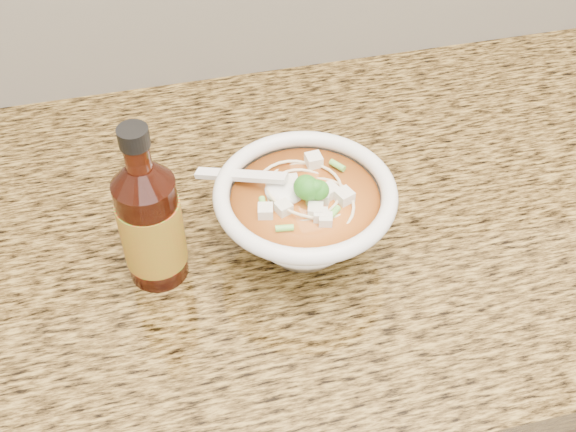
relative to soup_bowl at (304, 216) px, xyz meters
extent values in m
cube|color=#362210|center=(0.16, 0.06, -0.52)|extent=(4.00, 0.65, 0.86)
cube|color=olive|center=(0.16, 0.06, -0.07)|extent=(4.00, 0.68, 0.04)
cylinder|color=white|center=(0.00, 0.00, -0.04)|extent=(0.09, 0.09, 0.01)
torus|color=white|center=(0.00, 0.00, 0.04)|extent=(0.21, 0.21, 0.02)
torus|color=beige|center=(0.01, -0.02, 0.03)|extent=(0.10, 0.10, 0.00)
torus|color=beige|center=(-0.01, 0.00, 0.03)|extent=(0.11, 0.11, 0.00)
torus|color=beige|center=(0.01, -0.01, 0.03)|extent=(0.12, 0.12, 0.00)
torus|color=beige|center=(0.00, 0.00, 0.02)|extent=(0.08, 0.08, 0.00)
torus|color=beige|center=(0.00, -0.02, 0.02)|extent=(0.07, 0.07, 0.00)
torus|color=beige|center=(-0.01, -0.01, 0.02)|extent=(0.12, 0.12, 0.00)
torus|color=beige|center=(-0.01, 0.01, 0.02)|extent=(0.09, 0.09, 0.00)
cube|color=silver|center=(-0.01, -0.04, 0.03)|extent=(0.02, 0.02, 0.02)
cube|color=silver|center=(0.00, -0.02, 0.03)|extent=(0.02, 0.02, 0.02)
cube|color=silver|center=(-0.02, 0.00, 0.04)|extent=(0.02, 0.02, 0.02)
cube|color=silver|center=(0.03, 0.01, 0.04)|extent=(0.02, 0.02, 0.02)
cube|color=silver|center=(-0.05, 0.02, 0.03)|extent=(0.02, 0.02, 0.02)
cube|color=silver|center=(-0.02, 0.04, 0.03)|extent=(0.02, 0.02, 0.02)
cube|color=silver|center=(-0.03, 0.04, 0.03)|extent=(0.02, 0.02, 0.02)
cube|color=silver|center=(-0.04, -0.01, 0.03)|extent=(0.02, 0.02, 0.02)
cube|color=silver|center=(0.02, 0.04, 0.03)|extent=(0.02, 0.02, 0.02)
cube|color=silver|center=(0.00, -0.04, 0.03)|extent=(0.02, 0.02, 0.02)
ellipsoid|color=#196014|center=(0.01, -0.01, 0.05)|extent=(0.04, 0.04, 0.03)
cylinder|color=#74CC4E|center=(-0.04, -0.05, 0.04)|extent=(0.01, 0.02, 0.01)
cylinder|color=#74CC4E|center=(0.04, -0.03, 0.04)|extent=(0.02, 0.02, 0.01)
cylinder|color=#74CC4E|center=(-0.03, 0.03, 0.04)|extent=(0.02, 0.01, 0.01)
cylinder|color=#74CC4E|center=(-0.02, 0.06, 0.04)|extent=(0.02, 0.01, 0.01)
ellipsoid|color=white|center=(-0.02, 0.01, 0.04)|extent=(0.05, 0.05, 0.02)
cube|color=white|center=(-0.07, 0.04, 0.04)|extent=(0.10, 0.07, 0.03)
cylinder|color=#3D1108|center=(-0.17, 0.00, 0.02)|extent=(0.07, 0.07, 0.14)
cylinder|color=#3D1108|center=(-0.17, 0.00, 0.13)|extent=(0.03, 0.03, 0.03)
cylinder|color=black|center=(-0.17, 0.00, 0.15)|extent=(0.03, 0.03, 0.02)
cylinder|color=red|center=(-0.17, 0.00, 0.02)|extent=(0.07, 0.07, 0.09)
camera|label=1|loc=(-0.15, -0.56, 0.60)|focal=45.00mm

